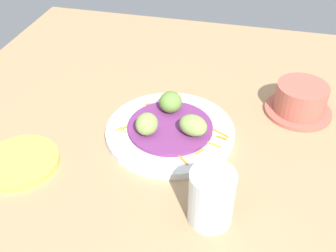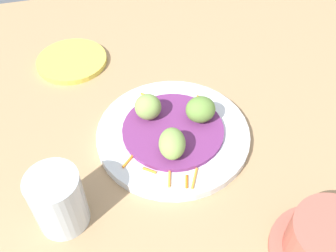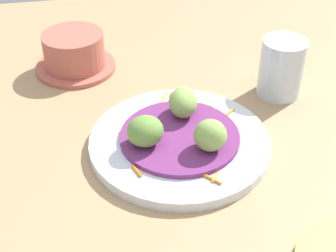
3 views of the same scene
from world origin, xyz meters
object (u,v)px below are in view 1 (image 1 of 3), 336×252
Objects in this scene: guac_scoop_center at (171,102)px; side_plate_small at (20,162)px; terracotta_bowl at (300,100)px; water_glass at (211,197)px; guac_scoop_right at (147,124)px; main_plate at (170,131)px; guac_scoop_left at (193,125)px.

side_plate_small is (-23.66, -19.80, -3.81)cm from guac_scoop_center.
guac_scoop_center is 0.36× the size of terracotta_bowl.
terracotta_bowl is 1.47× the size of water_glass.
guac_scoop_center is 31.09cm from side_plate_small.
guac_scoop_center is at bearing 116.86° from water_glass.
guac_scoop_right is at bearing -149.08° from terracotta_bowl.
guac_scoop_center is at bearing 39.93° from side_plate_small.
main_plate is 1.81× the size of side_plate_small.
main_plate is 22.20cm from water_glass.
side_plate_small is at bearing -140.07° from guac_scoop_center.
side_plate_small is (-21.03, -11.47, -3.93)cm from guac_scoop_right.
water_glass is at bearing -63.14° from guac_scoop_center.
side_plate_small is at bearing 173.61° from water_glass.
terracotta_bowl is at bearing 66.89° from water_glass.
terracotta_bowl reaches higher than side_plate_small.
terracotta_bowl reaches higher than guac_scoop_center.
guac_scoop_center is 0.35× the size of side_plate_small.
guac_scoop_center is 8.73cm from guac_scoop_right.
guac_scoop_right is (-2.63, -8.33, 0.12)cm from guac_scoop_center.
guac_scoop_center reaches higher than side_plate_small.
terracotta_bowl is (25.97, 8.80, -1.22)cm from guac_scoop_center.
guac_scoop_left is 8.73cm from guac_scoop_right.
guac_scoop_left is 0.39× the size of terracotta_bowl.
terracotta_bowl reaches higher than guac_scoop_left.
side_plate_small is (-29.56, -13.36, -3.76)cm from guac_scoop_left.
guac_scoop_left is at bearing 12.49° from guac_scoop_right.
main_plate is at bearing 31.01° from side_plate_small.
guac_scoop_left is 25.23cm from terracotta_bowl.
guac_scoop_left is 8.73cm from guac_scoop_center.
terracotta_bowl reaches higher than main_plate.
main_plate is 5.09× the size of guac_scoop_center.
guac_scoop_right is at bearing -107.51° from guac_scoop_center.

